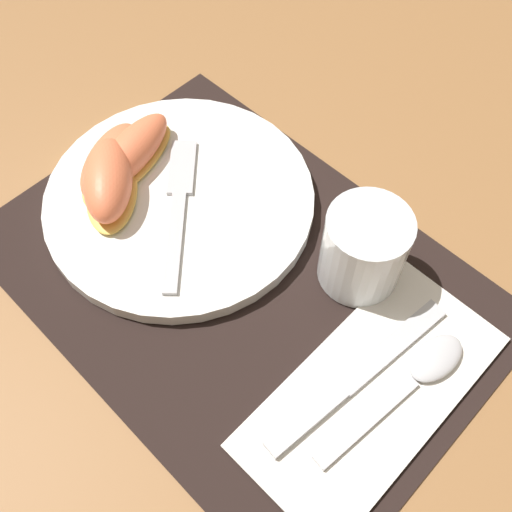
% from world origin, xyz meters
% --- Properties ---
extents(ground_plane, '(3.00, 3.00, 0.00)m').
position_xyz_m(ground_plane, '(0.00, 0.00, 0.00)').
color(ground_plane, olive).
extents(placemat, '(0.48, 0.34, 0.00)m').
position_xyz_m(placemat, '(0.00, 0.00, 0.00)').
color(placemat, black).
rests_on(placemat, ground_plane).
extents(plate, '(0.28, 0.28, 0.02)m').
position_xyz_m(plate, '(-0.11, 0.02, 0.01)').
color(plate, white).
rests_on(plate, placemat).
extents(juice_glass, '(0.08, 0.08, 0.08)m').
position_xyz_m(juice_glass, '(0.08, 0.08, 0.04)').
color(juice_glass, silver).
rests_on(juice_glass, placemat).
extents(napkin, '(0.12, 0.25, 0.00)m').
position_xyz_m(napkin, '(0.16, 0.00, 0.01)').
color(napkin, white).
rests_on(napkin, placemat).
extents(knife, '(0.04, 0.21, 0.01)m').
position_xyz_m(knife, '(0.15, -0.00, 0.01)').
color(knife, '#BCBCC1').
rests_on(knife, napkin).
extents(spoon, '(0.04, 0.17, 0.01)m').
position_xyz_m(spoon, '(0.18, 0.04, 0.01)').
color(spoon, '#BCBCC1').
rests_on(spoon, napkin).
extents(fork, '(0.14, 0.15, 0.00)m').
position_xyz_m(fork, '(-0.10, 0.01, 0.02)').
color(fork, '#BCBCC1').
rests_on(fork, plate).
extents(citrus_wedge_0, '(0.07, 0.13, 0.04)m').
position_xyz_m(citrus_wedge_0, '(-0.17, 0.01, 0.04)').
color(citrus_wedge_0, '#F7C656').
rests_on(citrus_wedge_0, plate).
extents(citrus_wedge_1, '(0.09, 0.12, 0.03)m').
position_xyz_m(citrus_wedge_1, '(-0.18, -0.01, 0.03)').
color(citrus_wedge_1, '#F7C656').
rests_on(citrus_wedge_1, plate).
extents(citrus_wedge_2, '(0.11, 0.11, 0.05)m').
position_xyz_m(citrus_wedge_2, '(-0.16, -0.03, 0.04)').
color(citrus_wedge_2, '#F7C656').
rests_on(citrus_wedge_2, plate).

